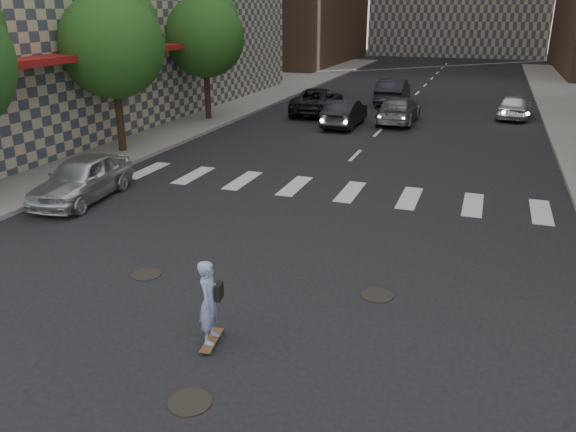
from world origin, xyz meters
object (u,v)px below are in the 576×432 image
object	(u,v)px
tree_b	(115,41)
traffic_car_b	(398,110)
skateboarder	(210,302)
traffic_car_c	(317,101)
traffic_car_d	(515,106)
silver_sedan	(82,178)
traffic_car_a	(345,113)
tree_c	(207,33)
traffic_car_e	(393,91)

from	to	relation	value
tree_b	traffic_car_b	xyz separation A→B (m)	(9.95, 10.86, -3.95)
tree_b	skateboarder	distance (m)	16.23
traffic_car_c	traffic_car_d	bearing A→B (deg)	-173.95
silver_sedan	tree_b	bearing A→B (deg)	107.20
tree_b	traffic_car_d	distance (m)	21.85
traffic_car_a	traffic_car_c	world-z (taller)	traffic_car_c
tree_b	tree_c	size ratio (longest dim) A/B	1.00
traffic_car_b	traffic_car_d	bearing A→B (deg)	-149.41
silver_sedan	tree_c	bearing A→B (deg)	94.45
traffic_car_c	traffic_car_e	size ratio (longest dim) A/B	1.08
traffic_car_e	traffic_car_d	bearing A→B (deg)	157.49
skateboarder	traffic_car_d	size ratio (longest dim) A/B	0.41
tree_b	traffic_car_c	size ratio (longest dim) A/B	1.22
tree_c	traffic_car_b	world-z (taller)	tree_c
silver_sedan	traffic_car_a	size ratio (longest dim) A/B	0.97
tree_b	traffic_car_a	size ratio (longest dim) A/B	1.53
traffic_car_d	silver_sedan	bearing A→B (deg)	63.31
skateboarder	traffic_car_d	world-z (taller)	skateboarder
traffic_car_b	traffic_car_c	size ratio (longest dim) A/B	0.89
traffic_car_d	traffic_car_c	bearing A→B (deg)	19.02
traffic_car_b	traffic_car_d	xyz separation A→B (m)	(6.00, 3.54, 0.00)
silver_sedan	traffic_car_c	xyz separation A→B (m)	(2.53, 17.90, 0.03)
skateboarder	traffic_car_b	size ratio (longest dim) A/B	0.35
traffic_car_d	traffic_car_e	xyz separation A→B (m)	(-7.39, 2.82, 0.12)
traffic_car_e	skateboarder	bearing A→B (deg)	91.65
tree_b	skateboarder	xyz separation A→B (m)	(10.23, -12.03, -3.76)
traffic_car_c	tree_b	bearing A→B (deg)	61.62
skateboarder	tree_c	bearing A→B (deg)	108.17
traffic_car_d	tree_c	bearing A→B (deg)	28.88
traffic_car_a	traffic_car_e	distance (m)	8.43
traffic_car_a	traffic_car_c	bearing A→B (deg)	-51.75
tree_b	traffic_car_c	bearing A→B (deg)	67.57
traffic_car_e	traffic_car_c	bearing A→B (deg)	53.59
silver_sedan	traffic_car_e	world-z (taller)	traffic_car_e
tree_b	traffic_car_a	xyz separation A→B (m)	(7.45, 8.86, -3.94)
traffic_car_d	traffic_car_e	bearing A→B (deg)	-13.88
tree_c	traffic_car_e	bearing A→B (deg)	47.12
traffic_car_d	tree_b	bearing A→B (deg)	49.09
tree_b	silver_sedan	distance (m)	7.45
traffic_car_c	traffic_car_d	xyz separation A→B (m)	(10.97, 2.33, -0.05)
tree_c	traffic_car_c	xyz separation A→B (m)	(4.98, 4.07, -3.90)
silver_sedan	traffic_car_e	size ratio (longest dim) A/B	0.84
skateboarder	traffic_car_a	distance (m)	21.07
tree_c	traffic_car_b	size ratio (longest dim) A/B	1.37
tree_b	traffic_car_e	bearing A→B (deg)	63.56
skateboarder	traffic_car_c	xyz separation A→B (m)	(-5.25, 24.09, -0.14)
skateboarder	silver_sedan	bearing A→B (deg)	132.58
tree_b	traffic_car_d	world-z (taller)	tree_b
tree_c	skateboarder	world-z (taller)	tree_c
tree_c	traffic_car_e	size ratio (longest dim) A/B	1.33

